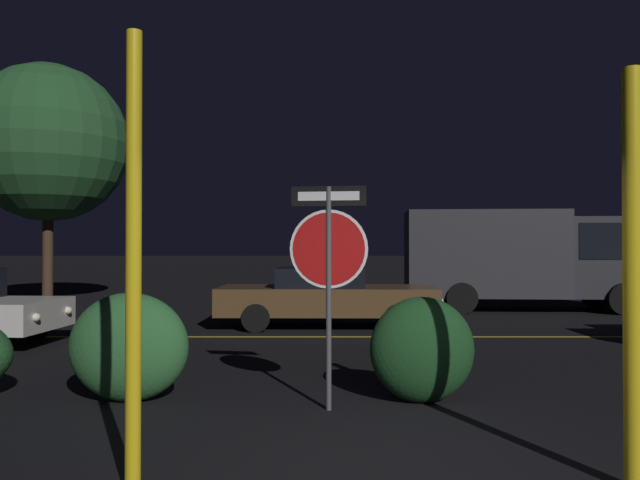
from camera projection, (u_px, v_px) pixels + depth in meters
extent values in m
plane|color=black|center=(382.00, 475.00, 4.89)|extent=(260.00, 260.00, 0.00)
cube|color=gold|center=(346.00, 337.00, 12.44)|extent=(36.92, 0.12, 0.01)
cylinder|color=#4C4C51|center=(331.00, 298.00, 6.86)|extent=(0.06, 0.06, 2.46)
cylinder|color=white|center=(331.00, 249.00, 6.87)|extent=(0.86, 0.14, 0.87)
cylinder|color=#B71414|center=(331.00, 249.00, 6.87)|extent=(0.80, 0.14, 0.81)
cube|color=black|center=(330.00, 196.00, 6.87)|extent=(0.83, 0.15, 0.22)
cube|color=white|center=(330.00, 196.00, 6.87)|extent=(0.68, 0.13, 0.10)
cylinder|color=yellow|center=(136.00, 262.00, 4.53)|extent=(0.11, 0.11, 3.37)
cylinder|color=yellow|center=(635.00, 278.00, 4.61)|extent=(0.14, 0.14, 3.13)
ellipsoid|color=#2D6633|center=(131.00, 347.00, 7.24)|extent=(1.38, 0.76, 1.26)
ellipsoid|color=#19421E|center=(424.00, 350.00, 7.18)|extent=(1.20, 0.70, 1.22)
cylinder|color=black|center=(39.00, 323.00, 12.18)|extent=(0.61, 0.24, 0.60)
sphere|color=#F4EFCC|center=(71.00, 310.00, 11.81)|extent=(0.14, 0.14, 0.14)
sphere|color=#F4EFCC|center=(39.00, 317.00, 10.63)|extent=(0.14, 0.14, 0.14)
cube|color=brown|center=(329.00, 300.00, 14.03)|extent=(4.86, 1.98, 0.60)
cube|color=black|center=(322.00, 277.00, 14.04)|extent=(1.95, 1.67, 0.43)
cylinder|color=black|center=(391.00, 309.00, 14.93)|extent=(0.60, 0.21, 0.60)
cylinder|color=black|center=(400.00, 318.00, 13.09)|extent=(0.60, 0.21, 0.60)
cylinder|color=black|center=(267.00, 309.00, 14.97)|extent=(0.60, 0.21, 0.60)
cylinder|color=black|center=(258.00, 318.00, 13.13)|extent=(0.60, 0.21, 0.60)
sphere|color=#F4EFCC|center=(433.00, 297.00, 14.59)|extent=(0.14, 0.14, 0.14)
sphere|color=#F4EFCC|center=(442.00, 301.00, 13.40)|extent=(0.14, 0.14, 0.14)
cube|color=#2D2D33|center=(613.00, 257.00, 17.51)|extent=(2.82, 2.18, 2.23)
cube|color=black|center=(613.00, 241.00, 17.52)|extent=(2.55, 2.20, 0.98)
cube|color=#2D2D33|center=(486.00, 254.00, 17.78)|extent=(4.52, 2.42, 2.43)
cylinder|color=black|center=(597.00, 293.00, 18.52)|extent=(0.86, 0.34, 0.84)
cylinder|color=black|center=(626.00, 299.00, 16.49)|extent=(0.86, 0.34, 0.84)
cylinder|color=black|center=(453.00, 293.00, 18.83)|extent=(0.86, 0.34, 0.84)
cylinder|color=black|center=(464.00, 298.00, 16.81)|extent=(0.86, 0.34, 0.84)
cylinder|color=#422D1E|center=(50.00, 252.00, 19.43)|extent=(0.32, 0.32, 3.29)
sphere|color=#235128|center=(51.00, 143.00, 19.47)|extent=(4.90, 4.90, 4.90)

